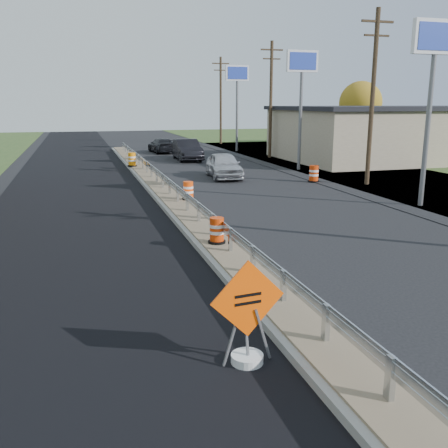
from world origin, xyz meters
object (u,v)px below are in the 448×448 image
object	(u,v)px
barrel_shoulder_near	(314,174)
car_dark_mid	(187,150)
caution_sign	(247,338)
barrel_median_mid	(188,191)
barrel_median_far	(132,160)
car_silver	(224,165)
car_dark_far	(162,145)
barrel_median_near	(217,231)

from	to	relation	value
barrel_shoulder_near	car_dark_mid	size ratio (longest dim) A/B	0.19
caution_sign	barrel_median_mid	xyz separation A→B (m)	(2.09, 14.29, 0.14)
barrel_median_mid	barrel_median_far	size ratio (longest dim) A/B	0.88
barrel_median_mid	car_silver	distance (m)	8.57
barrel_median_mid	barrel_shoulder_near	world-z (taller)	barrel_median_mid
barrel_median_mid	barrel_shoulder_near	distance (m)	9.57
car_silver	car_dark_far	world-z (taller)	car_silver
car_dark_far	barrel_median_near	bearing A→B (deg)	79.32
caution_sign	car_silver	distance (m)	22.72
car_dark_far	barrel_median_far	bearing A→B (deg)	66.58
barrel_median_far	car_silver	xyz separation A→B (m)	(5.04, -5.53, 0.09)
barrel_shoulder_near	car_dark_far	bearing A→B (deg)	105.41
barrel_median_near	barrel_median_mid	bearing A→B (deg)	84.51
caution_sign	car_dark_mid	distance (m)	32.69
car_dark_mid	car_dark_far	world-z (taller)	car_dark_mid
car_dark_mid	barrel_median_far	bearing A→B (deg)	-135.25
barrel_median_near	car_silver	xyz separation A→B (m)	(4.64, 14.96, 0.15)
car_dark_mid	barrel_median_mid	bearing A→B (deg)	-101.08
barrel_median_mid	car_dark_far	xyz separation A→B (m)	(2.91, 24.66, 0.04)
car_silver	car_dark_far	bearing A→B (deg)	98.87
barrel_median_mid	barrel_shoulder_near	xyz separation A→B (m)	(8.48, 4.44, -0.16)
barrel_median_far	barrel_shoulder_near	xyz separation A→B (m)	(9.58, -8.70, -0.21)
barrel_median_far	car_dark_far	distance (m)	12.20
barrel_shoulder_near	barrel_median_far	bearing A→B (deg)	137.75
caution_sign	car_silver	bearing A→B (deg)	68.52
caution_sign	car_dark_far	xyz separation A→B (m)	(5.00, 38.96, 0.18)
barrel_median_near	barrel_median_far	size ratio (longest dim) A/B	0.86
barrel_median_mid	barrel_median_far	world-z (taller)	barrel_median_far
car_silver	car_dark_mid	size ratio (longest dim) A/B	0.90
car_dark_far	car_dark_mid	bearing A→B (deg)	93.48
barrel_shoulder_near	car_dark_mid	bearing A→B (deg)	109.12
barrel_shoulder_near	car_dark_mid	xyz separation A→B (m)	(-4.65, 13.42, 0.37)
barrel_shoulder_near	car_dark_far	xyz separation A→B (m)	(-5.57, 20.22, 0.20)
barrel_median_far	car_dark_mid	xyz separation A→B (m)	(4.93, 4.71, 0.15)
barrel_median_near	barrel_shoulder_near	world-z (taller)	barrel_median_near
caution_sign	barrel_shoulder_near	bearing A→B (deg)	54.47
car_dark_mid	car_silver	bearing A→B (deg)	-88.37
barrel_median_near	caution_sign	bearing A→B (deg)	-101.25
caution_sign	car_dark_far	size ratio (longest dim) A/B	0.42
barrel_median_far	car_dark_mid	bearing A→B (deg)	43.72
barrel_median_near	car_silver	world-z (taller)	car_silver
barrel_median_mid	car_silver	world-z (taller)	car_silver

